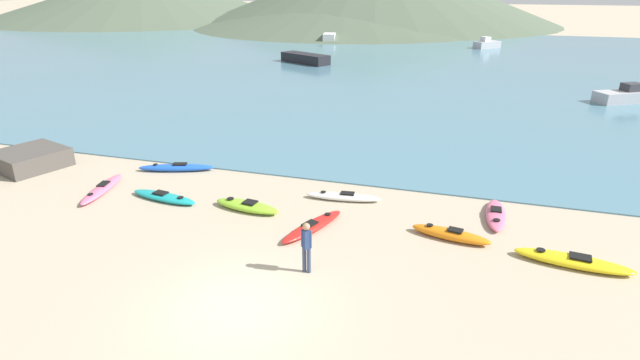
{
  "coord_description": "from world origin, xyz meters",
  "views": [
    {
      "loc": [
        5.35,
        -9.98,
        8.12
      ],
      "look_at": [
        -0.22,
        8.24,
        0.5
      ],
      "focal_mm": 28.0,
      "sensor_mm": 36.0,
      "label": 1
    }
  ],
  "objects_px": {
    "kayak_on_sand_7": "(164,197)",
    "kayak_on_sand_5": "(313,226)",
    "kayak_on_sand_4": "(451,234)",
    "moored_boat_2": "(329,38)",
    "kayak_on_sand_1": "(247,206)",
    "shoreline_rock": "(30,159)",
    "kayak_on_sand_6": "(573,261)",
    "kayak_on_sand_0": "(496,215)",
    "kayak_on_sand_2": "(344,197)",
    "kayak_on_sand_3": "(177,168)",
    "person_near_foreground": "(306,244)",
    "moored_boat_0": "(626,96)",
    "moored_boat_3": "(487,44)",
    "moored_boat_1": "(305,58)",
    "kayak_on_sand_8": "(102,189)"
  },
  "relations": [
    {
      "from": "kayak_on_sand_0",
      "to": "person_near_foreground",
      "type": "bearing_deg",
      "value": -134.95
    },
    {
      "from": "kayak_on_sand_2",
      "to": "shoreline_rock",
      "type": "height_order",
      "value": "shoreline_rock"
    },
    {
      "from": "person_near_foreground",
      "to": "kayak_on_sand_0",
      "type": "bearing_deg",
      "value": 45.05
    },
    {
      "from": "kayak_on_sand_7",
      "to": "moored_boat_1",
      "type": "bearing_deg",
      "value": 99.49
    },
    {
      "from": "kayak_on_sand_5",
      "to": "moored_boat_2",
      "type": "height_order",
      "value": "moored_boat_2"
    },
    {
      "from": "kayak_on_sand_1",
      "to": "shoreline_rock",
      "type": "distance_m",
      "value": 11.73
    },
    {
      "from": "kayak_on_sand_7",
      "to": "kayak_on_sand_3",
      "type": "bearing_deg",
      "value": 113.53
    },
    {
      "from": "kayak_on_sand_7",
      "to": "kayak_on_sand_5",
      "type": "bearing_deg",
      "value": -6.11
    },
    {
      "from": "kayak_on_sand_4",
      "to": "moored_boat_2",
      "type": "xyz_separation_m",
      "value": [
        -19.96,
        54.62,
        0.47
      ]
    },
    {
      "from": "kayak_on_sand_2",
      "to": "moored_boat_0",
      "type": "xyz_separation_m",
      "value": [
        14.96,
        22.39,
        0.38
      ]
    },
    {
      "from": "kayak_on_sand_2",
      "to": "kayak_on_sand_7",
      "type": "distance_m",
      "value": 7.16
    },
    {
      "from": "kayak_on_sand_2",
      "to": "kayak_on_sand_7",
      "type": "relative_size",
      "value": 0.98
    },
    {
      "from": "kayak_on_sand_7",
      "to": "moored_boat_0",
      "type": "xyz_separation_m",
      "value": [
        21.81,
        24.48,
        0.4
      ]
    },
    {
      "from": "kayak_on_sand_0",
      "to": "kayak_on_sand_8",
      "type": "distance_m",
      "value": 15.68
    },
    {
      "from": "kayak_on_sand_7",
      "to": "moored_boat_0",
      "type": "bearing_deg",
      "value": 48.29
    },
    {
      "from": "kayak_on_sand_8",
      "to": "moored_boat_2",
      "type": "distance_m",
      "value": 54.99
    },
    {
      "from": "kayak_on_sand_6",
      "to": "moored_boat_2",
      "type": "bearing_deg",
      "value": 113.16
    },
    {
      "from": "person_near_foreground",
      "to": "moored_boat_0",
      "type": "distance_m",
      "value": 31.49
    },
    {
      "from": "moored_boat_2",
      "to": "kayak_on_sand_0",
      "type": "bearing_deg",
      "value": -67.78
    },
    {
      "from": "kayak_on_sand_5",
      "to": "moored_boat_3",
      "type": "distance_m",
      "value": 54.92
    },
    {
      "from": "kayak_on_sand_0",
      "to": "kayak_on_sand_7",
      "type": "xyz_separation_m",
      "value": [
        -12.61,
        -2.14,
        -0.01
      ]
    },
    {
      "from": "moored_boat_0",
      "to": "moored_boat_1",
      "type": "relative_size",
      "value": 0.76
    },
    {
      "from": "kayak_on_sand_2",
      "to": "kayak_on_sand_3",
      "type": "xyz_separation_m",
      "value": [
        -8.16,
        0.93,
        0.02
      ]
    },
    {
      "from": "kayak_on_sand_2",
      "to": "moored_boat_3",
      "type": "relative_size",
      "value": 0.87
    },
    {
      "from": "kayak_on_sand_1",
      "to": "kayak_on_sand_7",
      "type": "distance_m",
      "value": 3.57
    },
    {
      "from": "kayak_on_sand_4",
      "to": "moored_boat_1",
      "type": "relative_size",
      "value": 0.47
    },
    {
      "from": "kayak_on_sand_3",
      "to": "kayak_on_sand_4",
      "type": "distance_m",
      "value": 12.79
    },
    {
      "from": "kayak_on_sand_0",
      "to": "kayak_on_sand_3",
      "type": "distance_m",
      "value": 13.95
    },
    {
      "from": "person_near_foreground",
      "to": "shoreline_rock",
      "type": "xyz_separation_m",
      "value": [
        -15.19,
        4.82,
        -0.52
      ]
    },
    {
      "from": "kayak_on_sand_1",
      "to": "kayak_on_sand_8",
      "type": "xyz_separation_m",
      "value": [
        -6.49,
        -0.14,
        -0.03
      ]
    },
    {
      "from": "kayak_on_sand_2",
      "to": "moored_boat_0",
      "type": "height_order",
      "value": "moored_boat_0"
    },
    {
      "from": "kayak_on_sand_0",
      "to": "moored_boat_2",
      "type": "relative_size",
      "value": 0.83
    },
    {
      "from": "moored_boat_0",
      "to": "moored_boat_3",
      "type": "relative_size",
      "value": 1.28
    },
    {
      "from": "kayak_on_sand_1",
      "to": "shoreline_rock",
      "type": "bearing_deg",
      "value": 173.38
    },
    {
      "from": "kayak_on_sand_1",
      "to": "moored_boat_1",
      "type": "height_order",
      "value": "moored_boat_1"
    },
    {
      "from": "shoreline_rock",
      "to": "kayak_on_sand_4",
      "type": "bearing_deg",
      "value": -4.3
    },
    {
      "from": "kayak_on_sand_7",
      "to": "moored_boat_0",
      "type": "height_order",
      "value": "moored_boat_0"
    },
    {
      "from": "moored_boat_0",
      "to": "shoreline_rock",
      "type": "bearing_deg",
      "value": -142.41
    },
    {
      "from": "moored_boat_2",
      "to": "moored_boat_3",
      "type": "xyz_separation_m",
      "value": [
        21.33,
        -0.74,
        -0.08
      ]
    },
    {
      "from": "kayak_on_sand_3",
      "to": "moored_boat_1",
      "type": "relative_size",
      "value": 0.59
    },
    {
      "from": "kayak_on_sand_4",
      "to": "moored_boat_1",
      "type": "bearing_deg",
      "value": 115.83
    },
    {
      "from": "kayak_on_sand_4",
      "to": "kayak_on_sand_3",
      "type": "bearing_deg",
      "value": 166.43
    },
    {
      "from": "kayak_on_sand_1",
      "to": "kayak_on_sand_5",
      "type": "xyz_separation_m",
      "value": [
        2.87,
        -0.8,
        -0.03
      ]
    },
    {
      "from": "moored_boat_2",
      "to": "moored_boat_3",
      "type": "distance_m",
      "value": 21.34
    },
    {
      "from": "kayak_on_sand_7",
      "to": "shoreline_rock",
      "type": "distance_m",
      "value": 8.22
    },
    {
      "from": "kayak_on_sand_4",
      "to": "kayak_on_sand_6",
      "type": "height_order",
      "value": "kayak_on_sand_4"
    },
    {
      "from": "kayak_on_sand_2",
      "to": "kayak_on_sand_6",
      "type": "bearing_deg",
      "value": -18.91
    },
    {
      "from": "person_near_foreground",
      "to": "kayak_on_sand_6",
      "type": "bearing_deg",
      "value": 19.49
    },
    {
      "from": "kayak_on_sand_5",
      "to": "moored_boat_1",
      "type": "height_order",
      "value": "moored_boat_1"
    },
    {
      "from": "person_near_foreground",
      "to": "moored_boat_1",
      "type": "distance_m",
      "value": 40.6
    }
  ]
}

